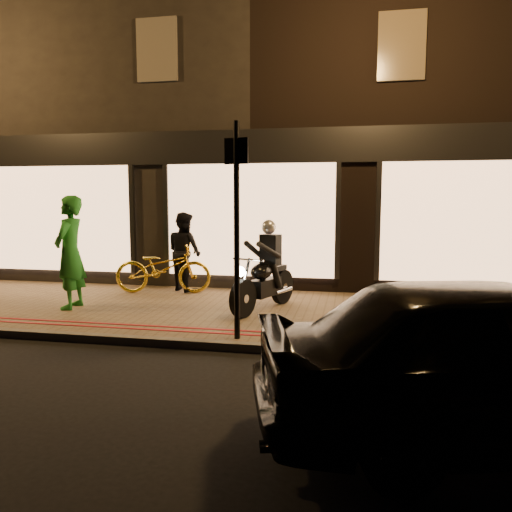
{
  "coord_description": "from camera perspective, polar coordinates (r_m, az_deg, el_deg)",
  "views": [
    {
      "loc": [
        2.19,
        -6.41,
        2.1
      ],
      "look_at": [
        0.54,
        1.89,
        1.1
      ],
      "focal_mm": 35.0,
      "sensor_mm": 36.0,
      "label": 1
    }
  ],
  "objects": [
    {
      "name": "parked_car",
      "position": [
        4.86,
        26.7,
        -10.33
      ],
      "size": [
        4.62,
        2.79,
        1.47
      ],
      "primitive_type": "imported",
      "rotation": [
        0.0,
        0.0,
        1.83
      ],
      "color": "black",
      "rests_on": "ground"
    },
    {
      "name": "person_green",
      "position": [
        9.44,
        -20.49,
        0.39
      ],
      "size": [
        0.55,
        0.77,
        2.01
      ],
      "primitive_type": "imported",
      "rotation": [
        0.0,
        0.0,
        -1.48
      ],
      "color": "#1F7523",
      "rests_on": "sidewalk"
    },
    {
      "name": "person_dark",
      "position": [
        10.68,
        -8.18,
        0.52
      ],
      "size": [
        1.03,
        0.99,
        1.67
      ],
      "primitive_type": "imported",
      "rotation": [
        0.0,
        0.0,
        2.5
      ],
      "color": "black",
      "rests_on": "sidewalk"
    },
    {
      "name": "kerb_stone",
      "position": [
        7.12,
        -7.3,
        -9.97
      ],
      "size": [
        50.0,
        0.14,
        0.12
      ],
      "primitive_type": "cube",
      "color": "#59544C",
      "rests_on": "ground"
    },
    {
      "name": "sidewalk",
      "position": [
        8.93,
        -3.32,
        -6.48
      ],
      "size": [
        50.0,
        4.0,
        0.12
      ],
      "primitive_type": "cube",
      "color": "#736247",
      "rests_on": "ground"
    },
    {
      "name": "bicycle_gold",
      "position": [
        10.51,
        -10.56,
        -1.37
      ],
      "size": [
        2.06,
        1.04,
        1.04
      ],
      "primitive_type": "imported",
      "rotation": [
        0.0,
        0.0,
        1.75
      ],
      "color": "yellow",
      "rests_on": "sidewalk"
    },
    {
      "name": "red_kerb_lines",
      "position": [
        7.56,
        -6.1,
        -8.46
      ],
      "size": [
        50.0,
        0.26,
        0.01
      ],
      "color": "#9C0E12",
      "rests_on": "sidewalk"
    },
    {
      "name": "ground",
      "position": [
        7.09,
        -7.42,
        -10.54
      ],
      "size": [
        90.0,
        90.0,
        0.0
      ],
      "primitive_type": "plane",
      "color": "black",
      "rests_on": "ground"
    },
    {
      "name": "motorcycle",
      "position": [
        8.77,
        1.05,
        -2.22
      ],
      "size": [
        0.9,
        1.85,
        1.59
      ],
      "rotation": [
        0.0,
        0.0,
        -0.38
      ],
      "color": "black",
      "rests_on": "sidewalk"
    },
    {
      "name": "building_row",
      "position": [
        15.7,
        3.18,
        14.59
      ],
      "size": [
        48.0,
        10.11,
        8.5
      ],
      "color": "black",
      "rests_on": "ground"
    },
    {
      "name": "sign_post",
      "position": [
        6.85,
        -2.22,
        4.2
      ],
      "size": [
        0.35,
        0.11,
        3.0
      ],
      "rotation": [
        0.0,
        0.0,
        -0.23
      ],
      "color": "black",
      "rests_on": "sidewalk"
    }
  ]
}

